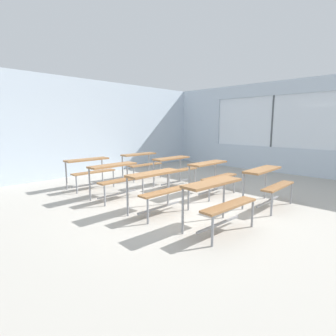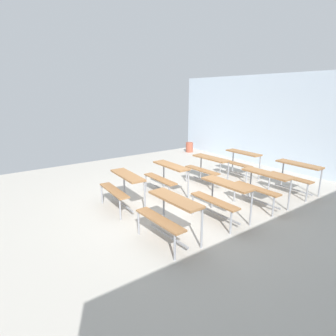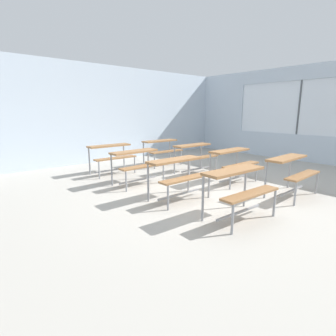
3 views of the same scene
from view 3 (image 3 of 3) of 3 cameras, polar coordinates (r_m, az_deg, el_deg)
name	(u,v)px [view 3 (image 3 of 3)]	position (r m, az deg, el deg)	size (l,w,h in m)	color
ground	(205,194)	(5.29, 8.10, -5.69)	(10.00, 9.00, 0.05)	#ADA89E
wall_back	(99,114)	(8.68, -14.88, 11.27)	(10.00, 0.12, 3.00)	silver
wall_right	(320,116)	(9.35, 30.12, 9.76)	(0.12, 9.00, 3.00)	silver
desk_bench_r0c0	(239,182)	(4.03, 15.25, -3.02)	(1.13, 0.65, 0.74)	olive
desk_bench_r0c1	(292,167)	(5.47, 25.39, 0.21)	(1.12, 0.62, 0.74)	olive
desk_bench_r1c0	(178,169)	(4.74, 2.29, -0.31)	(1.11, 0.60, 0.74)	olive
desk_bench_r1c1	(233,158)	(6.06, 14.06, 2.11)	(1.10, 0.60, 0.74)	olive
desk_bench_r2c0	(137,159)	(5.78, -6.72, 1.91)	(1.12, 0.62, 0.74)	olive
desk_bench_r2c1	(195,152)	(6.86, 5.95, 3.57)	(1.11, 0.60, 0.74)	olive
desk_bench_r3c0	(111,152)	(6.88, -12.20, 3.39)	(1.11, 0.61, 0.74)	olive
desk_bench_r3c1	(162,146)	(7.82, -1.29, 4.72)	(1.12, 0.62, 0.74)	olive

